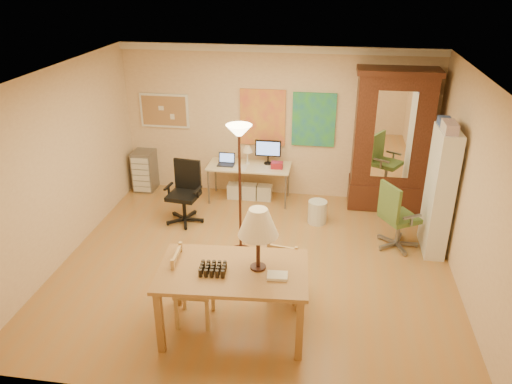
# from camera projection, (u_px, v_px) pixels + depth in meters

# --- Properties ---
(floor) EXTENTS (5.50, 5.50, 0.00)m
(floor) POSITION_uv_depth(u_px,v_px,m) (255.00, 264.00, 7.15)
(floor) COLOR #AC753D
(floor) RESTS_ON ground
(crown_molding) EXTENTS (5.50, 0.08, 0.12)m
(crown_molding) POSITION_uv_depth(u_px,v_px,m) (278.00, 49.00, 8.25)
(crown_molding) COLOR white
(crown_molding) RESTS_ON floor
(corkboard) EXTENTS (0.90, 0.04, 0.62)m
(corkboard) POSITION_uv_depth(u_px,v_px,m) (164.00, 111.00, 9.02)
(corkboard) COLOR tan
(corkboard) RESTS_ON floor
(art_panel_left) EXTENTS (0.80, 0.04, 1.00)m
(art_panel_left) POSITION_uv_depth(u_px,v_px,m) (263.00, 118.00, 8.79)
(art_panel_left) COLOR yellow
(art_panel_left) RESTS_ON floor
(art_panel_right) EXTENTS (0.75, 0.04, 0.95)m
(art_panel_right) POSITION_uv_depth(u_px,v_px,m) (314.00, 120.00, 8.67)
(art_panel_right) COLOR teal
(art_panel_right) RESTS_ON floor
(dining_table) EXTENTS (1.73, 1.12, 1.57)m
(dining_table) POSITION_uv_depth(u_px,v_px,m) (242.00, 257.00, 5.48)
(dining_table) COLOR brown
(dining_table) RESTS_ON floor
(ladder_chair_back) EXTENTS (0.45, 0.43, 0.85)m
(ladder_chair_back) POSITION_uv_depth(u_px,v_px,m) (284.00, 271.00, 6.28)
(ladder_chair_back) COLOR #AE804F
(ladder_chair_back) RESTS_ON floor
(ladder_chair_left) EXTENTS (0.45, 0.47, 0.95)m
(ladder_chair_left) POSITION_uv_depth(u_px,v_px,m) (192.00, 288.00, 5.87)
(ladder_chair_left) COLOR #AE804F
(ladder_chair_left) RESTS_ON floor
(torchiere_lamp) EXTENTS (0.36, 0.36, 1.96)m
(torchiere_lamp) POSITION_uv_depth(u_px,v_px,m) (239.00, 152.00, 6.81)
(torchiere_lamp) COLOR #3F2019
(torchiere_lamp) RESTS_ON floor
(computer_desk) EXTENTS (1.46, 0.64, 1.10)m
(computer_desk) POSITION_uv_depth(u_px,v_px,m) (251.00, 178.00, 8.97)
(computer_desk) COLOR beige
(computer_desk) RESTS_ON floor
(office_chair_black) EXTENTS (0.63, 0.63, 1.03)m
(office_chair_black) POSITION_uv_depth(u_px,v_px,m) (185.00, 206.00, 8.25)
(office_chair_black) COLOR black
(office_chair_black) RESTS_ON floor
(office_chair_green) EXTENTS (0.65, 0.65, 1.05)m
(office_chair_green) POSITION_uv_depth(u_px,v_px,m) (396.00, 230.00, 7.49)
(office_chair_green) COLOR slate
(office_chair_green) RESTS_ON floor
(drawer_cart) EXTENTS (0.38, 0.45, 0.76)m
(drawer_cart) POSITION_uv_depth(u_px,v_px,m) (145.00, 170.00, 9.38)
(drawer_cart) COLOR slate
(drawer_cart) RESTS_ON floor
(armoire) EXTENTS (1.32, 0.62, 2.42)m
(armoire) POSITION_uv_depth(u_px,v_px,m) (390.00, 150.00, 8.45)
(armoire) COLOR #32170D
(armoire) RESTS_ON floor
(bookshelf) EXTENTS (0.28, 0.75, 1.88)m
(bookshelf) POSITION_uv_depth(u_px,v_px,m) (439.00, 192.00, 7.17)
(bookshelf) COLOR white
(bookshelf) RESTS_ON floor
(wastebin) EXTENTS (0.31, 0.31, 0.39)m
(wastebin) POSITION_uv_depth(u_px,v_px,m) (317.00, 212.00, 8.22)
(wastebin) COLOR silver
(wastebin) RESTS_ON floor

